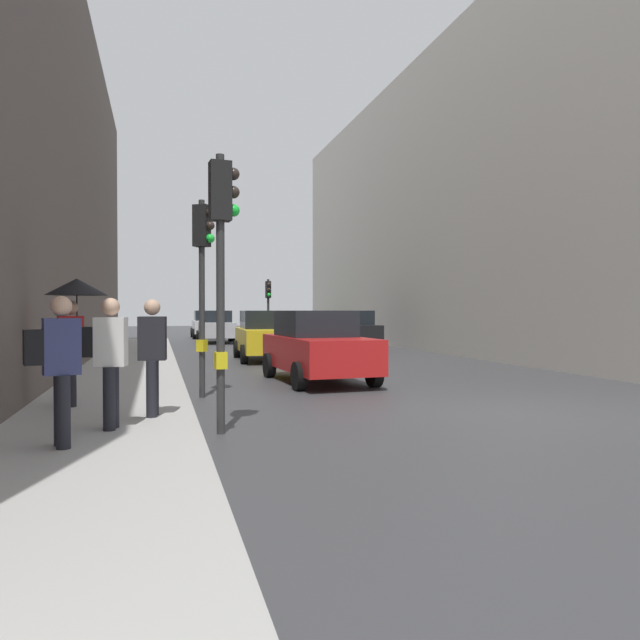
% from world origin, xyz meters
% --- Properties ---
extents(ground_plane, '(120.00, 120.00, 0.00)m').
position_xyz_m(ground_plane, '(0.00, 0.00, 0.00)').
color(ground_plane, '#38383A').
extents(sidewalk_kerb, '(2.70, 40.00, 0.16)m').
position_xyz_m(sidewalk_kerb, '(-6.63, 6.00, 0.08)').
color(sidewalk_kerb, '#A8A5A0').
rests_on(sidewalk_kerb, ground).
extents(building_facade_right, '(12.00, 32.71, 13.00)m').
position_xyz_m(building_facade_right, '(11.28, 16.93, 6.50)').
color(building_facade_right, '#B2ADA3').
rests_on(building_facade_right, ground).
extents(traffic_light_far_median, '(0.25, 0.43, 3.32)m').
position_xyz_m(traffic_light_far_median, '(-0.53, 19.93, 2.29)').
color(traffic_light_far_median, '#2D2D2D').
rests_on(traffic_light_far_median, ground).
extents(traffic_light_near_left, '(0.44, 0.27, 3.97)m').
position_xyz_m(traffic_light_near_left, '(-4.96, -0.46, 2.74)').
color(traffic_light_near_left, '#2D2D2D').
rests_on(traffic_light_near_left, ground).
extents(traffic_light_near_right, '(0.44, 0.37, 3.99)m').
position_xyz_m(traffic_light_near_right, '(-4.96, 3.16, 2.75)').
color(traffic_light_near_right, '#2D2D2D').
rests_on(traffic_light_near_right, ground).
extents(car_yellow_taxi, '(2.16, 4.27, 1.76)m').
position_xyz_m(car_yellow_taxi, '(-2.15, 11.69, 0.88)').
color(car_yellow_taxi, yellow).
rests_on(car_yellow_taxi, ground).
extents(car_silver_hatchback, '(2.10, 4.24, 1.76)m').
position_xyz_m(car_silver_hatchback, '(-2.76, 23.60, 0.88)').
color(car_silver_hatchback, '#BCBCC1').
rests_on(car_silver_hatchback, ground).
extents(car_white_compact, '(2.06, 4.22, 1.76)m').
position_xyz_m(car_white_compact, '(-2.76, 29.33, 0.88)').
color(car_white_compact, silver).
rests_on(car_white_compact, ground).
extents(car_red_sedan, '(2.21, 4.30, 1.76)m').
position_xyz_m(car_red_sedan, '(-2.05, 5.06, 0.88)').
color(car_red_sedan, red).
rests_on(car_red_sedan, ground).
extents(car_green_estate, '(2.26, 4.32, 1.76)m').
position_xyz_m(car_green_estate, '(2.13, 26.52, 0.88)').
color(car_green_estate, '#2D6038').
rests_on(car_green_estate, ground).
extents(car_dark_suv, '(2.03, 4.20, 1.76)m').
position_xyz_m(car_dark_suv, '(2.65, 16.68, 0.88)').
color(car_dark_suv, black).
rests_on(car_dark_suv, ground).
extents(pedestrian_with_umbrella, '(1.00, 1.00, 2.14)m').
position_xyz_m(pedestrian_with_umbrella, '(-7.18, 1.70, 1.84)').
color(pedestrian_with_umbrella, black).
rests_on(pedestrian_with_umbrella, sidewalk_kerb).
extents(pedestrian_with_black_backpack, '(0.64, 0.39, 1.77)m').
position_xyz_m(pedestrian_with_black_backpack, '(-6.50, -0.52, 1.16)').
color(pedestrian_with_black_backpack, black).
rests_on(pedestrian_with_black_backpack, sidewalk_kerb).
extents(pedestrian_with_grey_backpack, '(0.65, 0.42, 1.77)m').
position_xyz_m(pedestrian_with_grey_backpack, '(-6.97, -1.49, 1.16)').
color(pedestrian_with_grey_backpack, black).
rests_on(pedestrian_with_grey_backpack, sidewalk_kerb).
extents(pedestrian_in_dark_coat, '(0.43, 0.36, 1.77)m').
position_xyz_m(pedestrian_in_dark_coat, '(-5.93, 0.34, 1.13)').
color(pedestrian_in_dark_coat, black).
rests_on(pedestrian_in_dark_coat, sidewalk_kerb).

